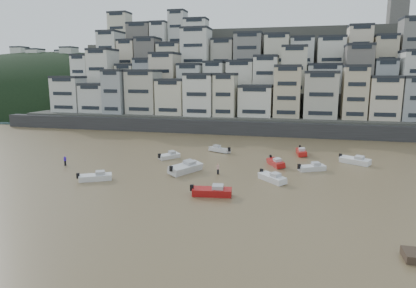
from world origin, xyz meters
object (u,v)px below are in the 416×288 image
(boat_h, at_px, (220,149))
(boat_d, at_px, (312,167))
(boat_g, at_px, (355,160))
(boat_a, at_px, (212,190))
(boat_c, at_px, (186,167))
(boat_f, at_px, (169,155))
(boat_i, at_px, (301,151))
(person_pink, at_px, (218,169))
(person_blue, at_px, (65,161))
(boat_j, at_px, (95,176))
(boat_b, at_px, (272,177))
(boat_e, at_px, (276,162))

(boat_h, bearing_deg, boat_d, 173.93)
(boat_d, bearing_deg, boat_g, 13.46)
(boat_a, relative_size, boat_c, 0.82)
(boat_f, xyz_separation_m, boat_i, (23.59, 9.17, 0.12))
(boat_c, distance_m, person_pink, 5.16)
(boat_i, bearing_deg, person_blue, -71.47)
(boat_g, bearing_deg, boat_c, -123.34)
(person_pink, bearing_deg, boat_j, -155.34)
(boat_h, bearing_deg, person_pink, 126.53)
(boat_f, relative_size, boat_h, 0.92)
(boat_b, relative_size, boat_e, 1.01)
(boat_h, bearing_deg, boat_b, 147.84)
(boat_f, height_order, person_pink, person_pink)
(boat_f, relative_size, boat_i, 0.84)
(person_blue, bearing_deg, boat_f, 30.87)
(boat_c, distance_m, boat_e, 15.61)
(boat_a, xyz_separation_m, boat_g, (20.09, 22.54, 0.01))
(boat_b, height_order, boat_e, boat_b)
(boat_j, bearing_deg, boat_i, 12.03)
(boat_e, height_order, boat_h, boat_e)
(boat_c, xyz_separation_m, boat_d, (19.39, 5.91, -0.25))
(boat_a, height_order, boat_h, boat_a)
(boat_g, distance_m, boat_j, 43.04)
(boat_e, xyz_separation_m, boat_i, (4.23, 10.05, 0.03))
(boat_c, bearing_deg, boat_f, 60.13)
(boat_h, bearing_deg, boat_g, -164.03)
(boat_e, distance_m, boat_f, 19.38)
(boat_e, relative_size, boat_h, 1.05)
(boat_e, distance_m, person_blue, 35.74)
(boat_b, xyz_separation_m, person_blue, (-34.86, 1.28, 0.15))
(boat_a, distance_m, boat_j, 18.29)
(boat_e, bearing_deg, boat_h, -152.52)
(boat_i, bearing_deg, boat_h, -91.97)
(boat_g, xyz_separation_m, person_pink, (-21.56, -12.24, 0.11))
(boat_i, distance_m, boat_j, 38.61)
(boat_j, relative_size, person_blue, 2.91)
(boat_a, xyz_separation_m, boat_e, (6.88, 17.90, -0.03))
(boat_c, height_order, boat_g, boat_c)
(boat_g, xyz_separation_m, boat_i, (-8.99, 5.40, -0.02))
(boat_a, xyz_separation_m, boat_j, (-18.09, 2.67, -0.06))
(boat_i, xyz_separation_m, person_blue, (-38.98, -18.37, 0.13))
(boat_b, height_order, person_blue, person_blue)
(boat_h, distance_m, boat_j, 27.45)
(boat_b, distance_m, boat_h, 21.74)
(boat_i, relative_size, person_pink, 3.13)
(boat_f, bearing_deg, person_blue, 155.78)
(boat_f, bearing_deg, boat_e, -57.68)
(boat_a, height_order, boat_i, boat_a)
(boat_c, xyz_separation_m, person_blue, (-21.25, -0.50, -0.04))
(boat_g, height_order, boat_i, boat_g)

